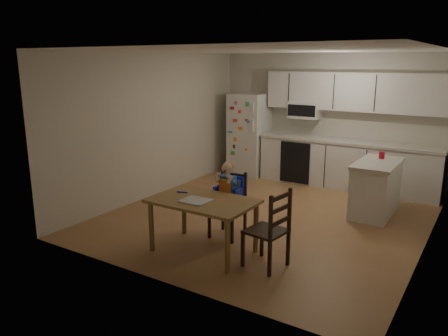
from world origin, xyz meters
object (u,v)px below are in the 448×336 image
dining_table (203,207)px  chair_booster (229,191)px  refrigerator (249,134)px  chair_side (273,225)px  kitchen_island (376,188)px  red_cup (382,155)px

dining_table → chair_booster: 0.62m
refrigerator → dining_table: size_ratio=1.33×
dining_table → chair_side: bearing=2.2°
refrigerator → kitchen_island: refrigerator is taller
red_cup → chair_side: (-0.52, -2.82, -0.36)m
kitchen_island → dining_table: size_ratio=0.89×
chair_booster → dining_table: bearing=-91.3°
dining_table → kitchen_island: bearing=60.2°
dining_table → chair_side: chair_side is taller
red_cup → chair_side: bearing=-100.5°
refrigerator → red_cup: (2.90, -0.90, 0.05)m
refrigerator → dining_table: refrigerator is taller
refrigerator → chair_booster: (1.44, -3.14, -0.22)m
kitchen_island → refrigerator: bearing=158.0°
chair_booster → kitchen_island: bearing=51.6°
refrigerator → kitchen_island: bearing=-22.0°
red_cup → chair_booster: (-1.47, -2.24, -0.26)m
refrigerator → kitchen_island: (2.92, -1.18, -0.43)m
kitchen_island → chair_booster: bearing=-127.0°
kitchen_island → chair_side: bearing=-101.9°
refrigerator → dining_table: (1.44, -3.76, -0.26)m
chair_booster → chair_side: bearing=-32.9°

